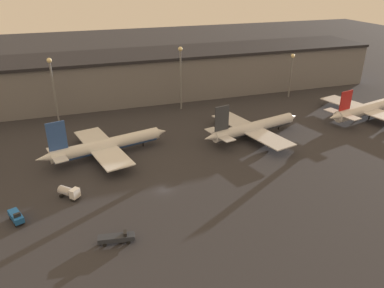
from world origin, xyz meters
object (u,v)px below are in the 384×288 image
airplane_2 (253,128)px  airplane_1 (106,145)px  airplane_3 (369,108)px  service_vehicle_1 (117,238)px  service_vehicle_0 (16,217)px  service_vehicle_2 (69,192)px

airplane_2 → airplane_1: bearing=164.8°
airplane_2 → airplane_3: bearing=-10.4°
service_vehicle_1 → airplane_3: bearing=31.7°
airplane_3 → service_vehicle_0: size_ratio=7.75×
airplane_1 → service_vehicle_0: airplane_1 is taller
service_vehicle_0 → service_vehicle_2: service_vehicle_2 is taller
service_vehicle_0 → airplane_1: bearing=117.4°
service_vehicle_0 → airplane_3: bearing=80.9°
airplane_3 → service_vehicle_0: airplane_3 is taller
airplane_1 → service_vehicle_0: (-23.79, -27.93, -2.08)m
service_vehicle_0 → airplane_2: bearing=87.5°
service_vehicle_2 → service_vehicle_0: bearing=-106.6°
service_vehicle_0 → service_vehicle_2: size_ratio=1.06×
airplane_1 → airplane_3: size_ratio=0.91×
service_vehicle_0 → service_vehicle_2: bearing=96.3°
airplane_1 → airplane_2: airplane_1 is taller
service_vehicle_0 → service_vehicle_2: 13.55m
service_vehicle_2 → airplane_1: bearing=106.0°
service_vehicle_0 → service_vehicle_1: (20.87, -14.79, -0.13)m
airplane_3 → service_vehicle_1: (-104.40, -43.76, -2.48)m
airplane_2 → service_vehicle_2: bearing=-175.5°
airplane_1 → service_vehicle_1: airplane_1 is taller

